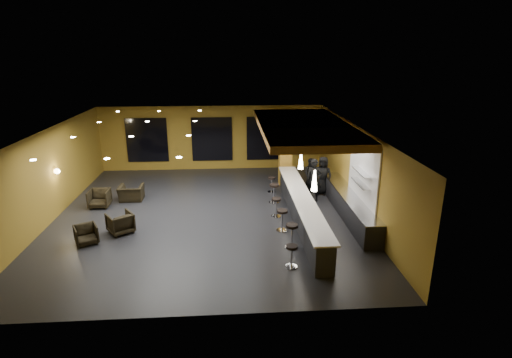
{
  "coord_description": "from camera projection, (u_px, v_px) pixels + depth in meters",
  "views": [
    {
      "loc": [
        0.92,
        -15.06,
        6.4
      ],
      "look_at": [
        2.0,
        0.5,
        1.3
      ],
      "focal_mm": 28.0,
      "sensor_mm": 36.0,
      "label": 1
    }
  ],
  "objects": [
    {
      "name": "bar_stool_3",
      "position": [
        276.0,
        205.0,
        15.82
      ],
      "size": [
        0.4,
        0.4,
        0.78
      ],
      "rotation": [
        0.0,
        0.0,
        0.27
      ],
      "color": "silver",
      "rests_on": "floor"
    },
    {
      "name": "prep_counter",
      "position": [
        349.0,
        205.0,
        15.97
      ],
      "size": [
        0.7,
        6.0,
        0.86
      ],
      "primitive_type": "cube",
      "color": "black",
      "rests_on": "floor"
    },
    {
      "name": "column",
      "position": [
        286.0,
        150.0,
        19.31
      ],
      "size": [
        0.6,
        0.6,
        3.5
      ],
      "primitive_type": "cube",
      "color": "#A17324",
      "rests_on": "floor"
    },
    {
      "name": "bar_counter",
      "position": [
        301.0,
        210.0,
        15.34
      ],
      "size": [
        0.6,
        8.0,
        1.0
      ],
      "primitive_type": "cube",
      "color": "black",
      "rests_on": "floor"
    },
    {
      "name": "armchair_a",
      "position": [
        86.0,
        235.0,
        13.68
      ],
      "size": [
        0.97,
        0.98,
        0.66
      ],
      "primitive_type": "imported",
      "rotation": [
        0.0,
        0.0,
        0.49
      ],
      "color": "black",
      "rests_on": "floor"
    },
    {
      "name": "pendant_2",
      "position": [
        291.0,
        145.0,
        17.61
      ],
      "size": [
        0.2,
        0.2,
        0.7
      ],
      "primitive_type": "cone",
      "color": "white",
      "rests_on": "wood_soffit"
    },
    {
      "name": "wall_front",
      "position": [
        192.0,
        255.0,
        9.45
      ],
      "size": [
        12.0,
        0.1,
        3.5
      ],
      "primitive_type": "cube",
      "color": "olive",
      "rests_on": "floor"
    },
    {
      "name": "bar_stool_5",
      "position": [
        272.0,
        183.0,
        18.54
      ],
      "size": [
        0.38,
        0.38,
        0.74
      ],
      "rotation": [
        0.0,
        0.0,
        0.19
      ],
      "color": "silver",
      "rests_on": "floor"
    },
    {
      "name": "wall_shelf_upper",
      "position": [
        362.0,
        172.0,
        14.81
      ],
      "size": [
        0.3,
        1.5,
        0.03
      ],
      "primitive_type": "cube",
      "color": "silver",
      "rests_on": "wall_right"
    },
    {
      "name": "staff_b",
      "position": [
        311.0,
        175.0,
        18.68
      ],
      "size": [
        0.92,
        0.82,
        1.57
      ],
      "primitive_type": "imported",
      "rotation": [
        0.0,
        0.0,
        -0.34
      ],
      "color": "black",
      "rests_on": "floor"
    },
    {
      "name": "pendant_1",
      "position": [
        301.0,
        160.0,
        15.24
      ],
      "size": [
        0.2,
        0.2,
        0.7
      ],
      "primitive_type": "cone",
      "color": "white",
      "rests_on": "wood_soffit"
    },
    {
      "name": "wall_shelf_lower",
      "position": [
        361.0,
        183.0,
        14.95
      ],
      "size": [
        0.3,
        1.5,
        0.03
      ],
      "primitive_type": "cube",
      "color": "silver",
      "rests_on": "wall_right"
    },
    {
      "name": "bar_stool_0",
      "position": [
        292.0,
        253.0,
        12.13
      ],
      "size": [
        0.37,
        0.37,
        0.74
      ],
      "rotation": [
        0.0,
        0.0,
        -0.26
      ],
      "color": "silver",
      "rests_on": "floor"
    },
    {
      "name": "armchair_c",
      "position": [
        99.0,
        198.0,
        16.84
      ],
      "size": [
        0.83,
        0.85,
        0.77
      ],
      "primitive_type": "imported",
      "rotation": [
        0.0,
        0.0,
        0.01
      ],
      "color": "black",
      "rests_on": "floor"
    },
    {
      "name": "staff_c",
      "position": [
        323.0,
        176.0,
        18.22
      ],
      "size": [
        1.02,
        0.86,
        1.77
      ],
      "primitive_type": "imported",
      "rotation": [
        0.0,
        0.0,
        -0.41
      ],
      "color": "black",
      "rests_on": "floor"
    },
    {
      "name": "bar_stool_1",
      "position": [
        292.0,
        233.0,
        13.29
      ],
      "size": [
        0.44,
        0.44,
        0.87
      ],
      "rotation": [
        0.0,
        0.0,
        -0.25
      ],
      "color": "silver",
      "rests_on": "floor"
    },
    {
      "name": "armchair_b",
      "position": [
        120.0,
        223.0,
        14.48
      ],
      "size": [
        1.15,
        1.16,
        0.76
      ],
      "primitive_type": "imported",
      "rotation": [
        0.0,
        0.0,
        3.75
      ],
      "color": "black",
      "rests_on": "floor"
    },
    {
      "name": "window_right",
      "position": [
        267.0,
        138.0,
        21.98
      ],
      "size": [
        2.2,
        0.06,
        2.4
      ],
      "primitive_type": "cube",
      "color": "black",
      "rests_on": "wall_back"
    },
    {
      "name": "wall_sconce",
      "position": [
        57.0,
        171.0,
        15.73
      ],
      "size": [
        0.22,
        0.22,
        0.22
      ],
      "primitive_type": "sphere",
      "color": "#FFE5B2",
      "rests_on": "wall_left"
    },
    {
      "name": "staff_a",
      "position": [
        314.0,
        180.0,
        17.41
      ],
      "size": [
        0.78,
        0.63,
        1.88
      ],
      "primitive_type": "imported",
      "rotation": [
        0.0,
        0.0,
        -0.29
      ],
      "color": "black",
      "rests_on": "floor"
    },
    {
      "name": "floor",
      "position": [
        208.0,
        215.0,
        16.22
      ],
      "size": [
        12.0,
        13.0,
        0.1
      ],
      "primitive_type": "cube",
      "color": "black",
      "rests_on": "ground"
    },
    {
      "name": "window_center",
      "position": [
        212.0,
        139.0,
        21.78
      ],
      "size": [
        2.2,
        0.06,
        2.4
      ],
      "primitive_type": "cube",
      "color": "black",
      "rests_on": "wall_back"
    },
    {
      "name": "bar_stool_2",
      "position": [
        282.0,
        218.0,
        14.58
      ],
      "size": [
        0.42,
        0.42,
        0.82
      ],
      "rotation": [
        0.0,
        0.0,
        0.32
      ],
      "color": "silver",
      "rests_on": "floor"
    },
    {
      "name": "wall_left",
      "position": [
        47.0,
        176.0,
        15.26
      ],
      "size": [
        0.1,
        13.0,
        3.5
      ],
      "primitive_type": "cube",
      "color": "olive",
      "rests_on": "floor"
    },
    {
      "name": "bar_stool_4",
      "position": [
        274.0,
        191.0,
        17.25
      ],
      "size": [
        0.43,
        0.43,
        0.85
      ],
      "rotation": [
        0.0,
        0.0,
        0.31
      ],
      "color": "silver",
      "rests_on": "floor"
    },
    {
      "name": "tile_backsplash",
      "position": [
        363.0,
        171.0,
        15.02
      ],
      "size": [
        0.06,
        3.2,
        2.4
      ],
      "primitive_type": "cube",
      "color": "white",
      "rests_on": "wall_right"
    },
    {
      "name": "bar_top",
      "position": [
        302.0,
        197.0,
        15.18
      ],
      "size": [
        0.78,
        8.1,
        0.05
      ],
      "primitive_type": "cube",
      "color": "beige",
      "rests_on": "bar_counter"
    },
    {
      "name": "wall_back",
      "position": [
        212.0,
        138.0,
        21.87
      ],
      "size": [
        12.0,
        0.1,
        3.5
      ],
      "primitive_type": "cube",
      "color": "olive",
      "rests_on": "floor"
    },
    {
      "name": "wood_soffit",
      "position": [
        304.0,
        127.0,
        16.37
      ],
      "size": [
        3.6,
        8.0,
        0.28
      ],
      "primitive_type": "cube",
      "color": "olive",
      "rests_on": "ceiling"
    },
    {
      "name": "wall_right",
      "position": [
        357.0,
        170.0,
        16.06
      ],
      "size": [
        0.1,
        13.0,
        3.5
      ],
      "primitive_type": "cube",
      "color": "olive",
      "rests_on": "floor"
    },
    {
      "name": "armchair_d",
      "position": [
        131.0,
        193.0,
        17.62
      ],
      "size": [
        1.05,
        0.92,
        0.67
      ],
      "primitive_type": "imported",
      "rotation": [
        0.0,
        0.0,
        3.15
      ],
      "color": "black",
      "rests_on": "floor"
    },
    {
      "name": "prep_top",
      "position": [
        349.0,
        195.0,
        15.82
      ],
      "size": [
        0.72,
        6.0,
        0.03
      ],
      "primitive_type": "cube",
      "color": "silver",
      "rests_on": "prep_counter"
    },
    {
      "name": "window_left",
      "position": [
        147.0,
        140.0,
        21.55
      ],
      "size": [
        2.2,
        0.06,
        2.4
      ],
      "primitive_type": "cube",
      "color": "black",
      "rests_on": "wall_back"
    },
    {
      "name": "ceiling",
      "position": [
        204.0,
        128.0,
        15.1
      ],
      "size": [
        12.0,
        13.0,
        0.1
      ],
      "primitive_type": "cube",
      "color": "black"
    },
    {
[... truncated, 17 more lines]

